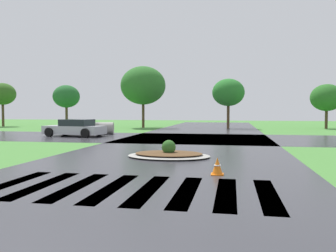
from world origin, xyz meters
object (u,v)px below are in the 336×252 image
Objects in this scene: median_island at (169,154)px; car_blue_compact at (75,128)px; traffic_cone at (217,167)px; drainage_pipe_stack at (90,128)px.

car_blue_compact reaches higher than median_island.
median_island reaches higher than traffic_cone.
car_blue_compact is 16.60m from traffic_cone.
median_island is 3.97m from traffic_cone.
drainage_pipe_stack is 7.30× the size of traffic_cone.
median_island is 14.27m from drainage_pipe_stack.
car_blue_compact is 2.21m from drainage_pipe_stack.
car_blue_compact is (-8.57, 9.36, 0.45)m from median_island.
traffic_cone is at bearing -55.16° from drainage_pipe_stack.
car_blue_compact is at bearing 129.81° from traffic_cone.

